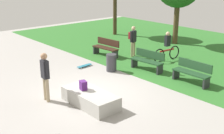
{
  "coord_description": "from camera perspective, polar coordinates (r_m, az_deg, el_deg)",
  "views": [
    {
      "loc": [
        8.26,
        -6.33,
        4.41
      ],
      "look_at": [
        0.81,
        0.2,
        1.16
      ],
      "focal_mm": 47.28,
      "sensor_mm": 36.0,
      "label": 1
    }
  ],
  "objects": [
    {
      "name": "park_bench_near_lamppost",
      "position": [
        15.94,
        -1.12,
        3.87
      ],
      "size": [
        1.63,
        0.59,
        0.91
      ],
      "color": "#331E14",
      "rests_on": "ground_plane"
    },
    {
      "name": "backpack_on_ledge",
      "position": [
        10.22,
        -5.59,
        -3.54
      ],
      "size": [
        0.32,
        0.26,
        0.32
      ],
      "primitive_type": "cube",
      "rotation": [
        0.0,
        0.0,
        2.91
      ],
      "color": "#4C1E66",
      "rests_on": "concrete_ledge"
    },
    {
      "name": "pedestrian_with_backpack",
      "position": [
        15.76,
        4.06,
        5.52
      ],
      "size": [
        0.39,
        0.42,
        1.64
      ],
      "color": "tan",
      "rests_on": "ground_plane"
    },
    {
      "name": "trash_bin",
      "position": [
        13.49,
        -0.12,
        0.84
      ],
      "size": [
        0.47,
        0.47,
        0.8
      ],
      "primitive_type": "cylinder",
      "color": "#333338",
      "rests_on": "ground_plane"
    },
    {
      "name": "ground_plane",
      "position": [
        11.31,
        -3.48,
        -4.85
      ],
      "size": [
        28.0,
        28.0,
        0.0
      ],
      "primitive_type": "plane",
      "color": "#9E9993"
    },
    {
      "name": "grass_lawn",
      "position": [
        17.29,
        18.52,
        2.43
      ],
      "size": [
        26.6,
        11.59,
        0.01
      ],
      "primitive_type": "cube",
      "color": "#2D6B28",
      "rests_on": "ground_plane"
    },
    {
      "name": "concrete_ledge",
      "position": [
        10.18,
        -4.24,
        -6.06
      ],
      "size": [
        2.16,
        0.96,
        0.49
      ],
      "primitive_type": "cube",
      "color": "#A8A59E",
      "rests_on": "ground_plane"
    },
    {
      "name": "park_bench_far_left",
      "position": [
        13.7,
        6.95,
        1.33
      ],
      "size": [
        1.63,
        0.6,
        0.91
      ],
      "color": "#1E4223",
      "rests_on": "ground_plane"
    },
    {
      "name": "skater_performing_trick",
      "position": [
        10.45,
        -12.81,
        -1.17
      ],
      "size": [
        0.43,
        0.23,
        1.76
      ],
      "color": "tan",
      "rests_on": "ground_plane"
    },
    {
      "name": "skateboard_spare",
      "position": [
        14.22,
        -5.33,
        0.26
      ],
      "size": [
        0.27,
        0.81,
        0.08
      ],
      "color": "teal",
      "rests_on": "ground_plane"
    },
    {
      "name": "cyclist_on_bicycle",
      "position": [
        15.34,
        10.61,
        3.58
      ],
      "size": [
        0.24,
        1.82,
        1.52
      ],
      "color": "black",
      "rests_on": "ground_plane"
    },
    {
      "name": "park_bench_by_oak",
      "position": [
        12.46,
        15.23,
        -0.9
      ],
      "size": [
        1.61,
        0.5,
        0.91
      ],
      "color": "#1E4223",
      "rests_on": "ground_plane"
    }
  ]
}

